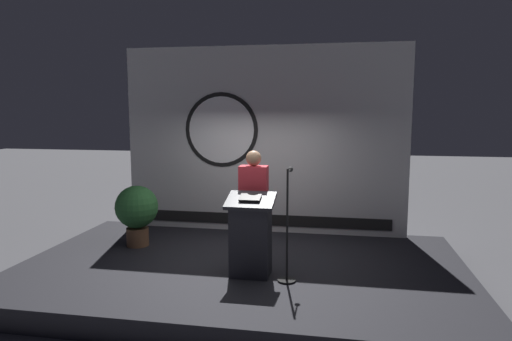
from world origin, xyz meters
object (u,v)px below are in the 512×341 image
(speaker_person, at_px, (254,206))
(microphone_stand, at_px, (287,242))
(potted_plant, at_px, (137,210))
(podium, at_px, (251,236))

(speaker_person, distance_m, microphone_stand, 0.87)
(speaker_person, height_order, potted_plant, speaker_person)
(speaker_person, relative_size, potted_plant, 1.65)
(podium, height_order, speaker_person, speaker_person)
(potted_plant, bearing_deg, podium, -25.43)
(microphone_stand, bearing_deg, speaker_person, 133.66)
(microphone_stand, relative_size, potted_plant, 1.49)
(podium, height_order, potted_plant, podium)
(microphone_stand, distance_m, potted_plant, 2.82)
(speaker_person, bearing_deg, podium, -84.12)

